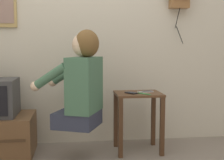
# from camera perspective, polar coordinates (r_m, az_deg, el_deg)

# --- Properties ---
(wall_back) EXTENTS (6.80, 0.05, 2.55)m
(wall_back) POSITION_cam_1_polar(r_m,az_deg,el_deg) (3.34, -4.07, 10.38)
(wall_back) COLOR beige
(wall_back) RESTS_ON ground_plane
(side_table) EXTENTS (0.44, 0.38, 0.58)m
(side_table) POSITION_cam_1_polar(r_m,az_deg,el_deg) (3.06, 4.79, -5.18)
(side_table) COLOR #51331E
(side_table) RESTS_ON ground_plane
(person) EXTENTS (0.65, 0.57, 0.87)m
(person) POSITION_cam_1_polar(r_m,az_deg,el_deg) (2.79, -5.62, -0.35)
(person) COLOR #2D3347
(person) RESTS_ON ground_plane
(cell_phone_held) EXTENTS (0.12, 0.14, 0.01)m
(cell_phone_held) POSITION_cam_1_polar(r_m,az_deg,el_deg) (2.97, 3.53, -2.37)
(cell_phone_held) COLOR black
(cell_phone_held) RESTS_ON side_table
(cell_phone_spare) EXTENTS (0.14, 0.10, 0.01)m
(cell_phone_spare) POSITION_cam_1_polar(r_m,az_deg,el_deg) (3.07, 6.36, -2.12)
(cell_phone_spare) COLOR silver
(cell_phone_spare) RESTS_ON side_table
(toothbrush) EXTENTS (0.10, 0.13, 0.02)m
(toothbrush) POSITION_cam_1_polar(r_m,az_deg,el_deg) (2.95, 5.68, -2.44)
(toothbrush) COLOR #4CBF66
(toothbrush) RESTS_ON side_table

